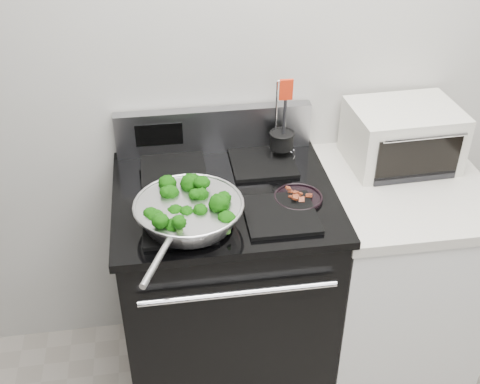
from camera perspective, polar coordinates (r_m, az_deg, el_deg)
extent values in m
cube|color=beige|center=(2.30, 4.86, 13.65)|extent=(4.00, 0.02, 2.70)
cube|color=black|center=(2.45, -1.35, -9.55)|extent=(0.76, 0.66, 0.92)
cube|color=black|center=(2.15, -1.52, -0.36)|extent=(0.79, 0.69, 0.03)
cube|color=#99999E|center=(2.35, -2.49, 5.92)|extent=(0.76, 0.05, 0.18)
cube|color=black|center=(1.99, -5.78, -2.99)|extent=(0.24, 0.24, 0.01)
cube|color=black|center=(2.02, 3.87, -2.14)|extent=(0.24, 0.24, 0.01)
cube|color=black|center=(2.27, -6.33, 2.14)|extent=(0.24, 0.24, 0.01)
cube|color=black|center=(2.30, 2.15, 2.82)|extent=(0.24, 0.24, 0.01)
cube|color=white|center=(2.61, 13.89, -8.07)|extent=(0.60, 0.66, 0.88)
cube|color=beige|center=(2.34, 15.41, 0.35)|extent=(0.62, 0.68, 0.04)
torus|color=silver|center=(1.94, -4.89, -1.15)|extent=(0.36, 0.36, 0.01)
cylinder|color=silver|center=(1.74, -7.88, -6.53)|extent=(0.10, 0.21, 0.02)
cylinder|color=black|center=(2.11, 5.53, -0.61)|extent=(0.17, 0.17, 0.01)
cylinder|color=black|center=(2.31, 3.98, 4.90)|extent=(0.09, 0.09, 0.06)
cylinder|color=black|center=(2.27, 4.06, 6.60)|extent=(0.01, 0.01, 0.20)
cube|color=red|center=(2.21, 4.20, 9.79)|extent=(0.05, 0.01, 0.08)
cube|color=silver|center=(2.40, 15.10, 5.20)|extent=(0.41, 0.32, 0.23)
cube|color=black|center=(2.29, 16.45, 3.10)|extent=(0.32, 0.02, 0.16)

